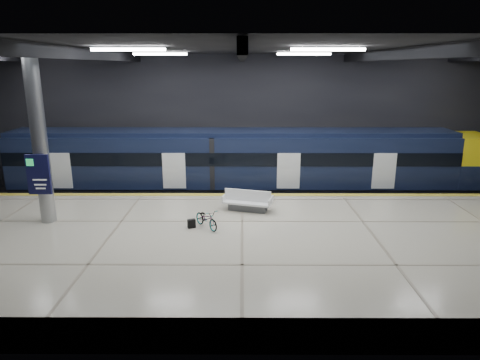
{
  "coord_description": "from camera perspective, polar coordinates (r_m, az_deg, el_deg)",
  "views": [
    {
      "loc": [
        -0.01,
        -17.64,
        7.33
      ],
      "look_at": [
        -0.09,
        1.5,
        2.2
      ],
      "focal_mm": 32.0,
      "sensor_mm": 36.0,
      "label": 1
    }
  ],
  "objects": [
    {
      "name": "bench",
      "position": [
        18.96,
        1.03,
        -3.12
      ],
      "size": [
        2.31,
        1.44,
        0.95
      ],
      "rotation": [
        0.0,
        0.0,
        -0.27
      ],
      "color": "#595B60",
      "rests_on": "platform"
    },
    {
      "name": "safety_strip",
      "position": [
        21.32,
        0.26,
        -1.97
      ],
      "size": [
        30.0,
        0.4,
        0.01
      ],
      "primitive_type": "cube",
      "color": "gold",
      "rests_on": "platform"
    },
    {
      "name": "platform",
      "position": [
        16.59,
        0.27,
        -9.12
      ],
      "size": [
        30.0,
        11.0,
        1.1
      ],
      "primitive_type": "cube",
      "color": "beige",
      "rests_on": "ground"
    },
    {
      "name": "train",
      "position": [
        23.76,
        3.24,
        2.16
      ],
      "size": [
        29.4,
        2.84,
        3.79
      ],
      "color": "black",
      "rests_on": "ground"
    },
    {
      "name": "pannier_bag",
      "position": [
        17.14,
        -6.48,
        -5.79
      ],
      "size": [
        0.35,
        0.29,
        0.35
      ],
      "primitive_type": "cube",
      "rotation": [
        0.0,
        0.0,
        0.41
      ],
      "color": "black",
      "rests_on": "platform"
    },
    {
      "name": "rails",
      "position": [
        24.25,
        0.26,
        -2.39
      ],
      "size": [
        30.0,
        1.52,
        0.16
      ],
      "color": "gray",
      "rests_on": "ground"
    },
    {
      "name": "room_shell",
      "position": [
        17.72,
        0.28,
        9.78
      ],
      "size": [
        30.1,
        16.1,
        8.05
      ],
      "color": "black",
      "rests_on": "ground"
    },
    {
      "name": "ground",
      "position": [
        19.11,
        0.26,
        -7.56
      ],
      "size": [
        30.0,
        30.0,
        0.0
      ],
      "primitive_type": "plane",
      "color": "black",
      "rests_on": "ground"
    },
    {
      "name": "bicycle",
      "position": [
        17.0,
        -4.49,
        -5.14
      ],
      "size": [
        1.3,
        1.49,
        0.78
      ],
      "primitive_type": "imported",
      "rotation": [
        0.0,
        0.0,
        0.64
      ],
      "color": "#99999E",
      "rests_on": "platform"
    },
    {
      "name": "info_column",
      "position": [
        18.66,
        -25.2,
        4.73
      ],
      "size": [
        0.9,
        0.78,
        6.9
      ],
      "color": "#9EA0A5",
      "rests_on": "platform"
    }
  ]
}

